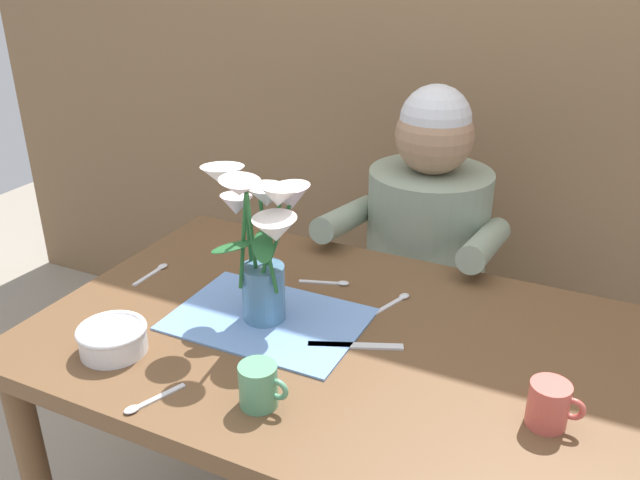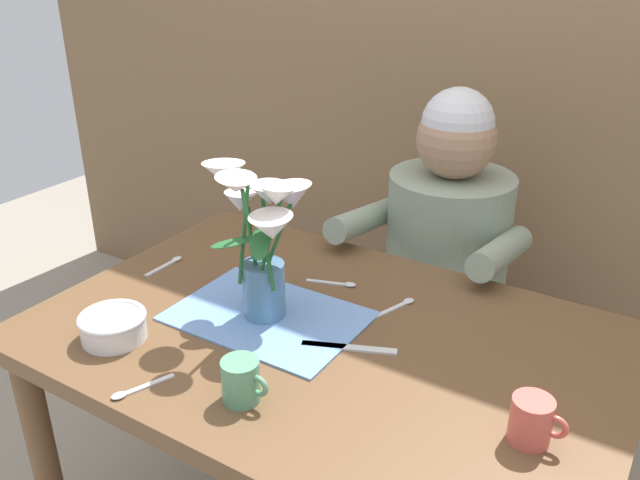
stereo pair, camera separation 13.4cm
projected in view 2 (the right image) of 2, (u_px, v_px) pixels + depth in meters
wood_panel_backdrop at (512, 21)px, 1.95m from camera, size 4.00×0.10×2.50m
dining_table at (325, 371)px, 1.40m from camera, size 1.20×0.80×0.74m
seated_person at (443, 287)px, 1.90m from camera, size 0.45×0.47×1.14m
striped_placemat at (268, 316)px, 1.42m from camera, size 0.40×0.28×0.00m
flower_vase at (262, 232)px, 1.34m from camera, size 0.22×0.25×0.35m
ceramic_bowl at (113, 326)px, 1.33m from camera, size 0.14×0.14×0.06m
dinner_knife at (349, 348)px, 1.31m from camera, size 0.18×0.09×0.00m
tea_cup at (532, 421)px, 1.06m from camera, size 0.09×0.07×0.08m
coffee_cup at (242, 381)px, 1.15m from camera, size 0.09×0.07×0.08m
spoon_0 at (339, 284)px, 1.55m from camera, size 0.12×0.05×0.01m
spoon_1 at (169, 263)px, 1.64m from camera, size 0.02×0.12×0.01m
spoon_2 at (133, 391)px, 1.19m from camera, size 0.06×0.12×0.01m
spoon_3 at (400, 305)px, 1.46m from camera, size 0.05×0.12×0.01m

